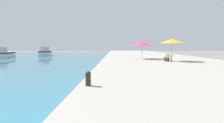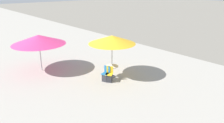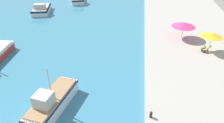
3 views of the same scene
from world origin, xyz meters
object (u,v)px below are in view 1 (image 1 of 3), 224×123
cafe_umbrella_white (142,44)px  cafe_table (171,57)px  mooring_bollard (88,78)px  cafe_chair_left (166,59)px  cafe_umbrella_pink (172,41)px  cafe_chair_right (167,59)px  fishing_boat_distant (45,52)px  fishing_boat_far (2,54)px

cafe_umbrella_white → cafe_table: size_ratio=4.36×
cafe_table → mooring_bollard: (-8.02, -13.48, -0.18)m
cafe_umbrella_white → cafe_chair_left: cafe_umbrella_white is taller
cafe_umbrella_pink → mooring_bollard: bearing=-120.8°
mooring_bollard → cafe_umbrella_white: bearing=73.7°
mooring_bollard → cafe_chair_right: bearing=60.3°
fishing_boat_distant → cafe_chair_left: bearing=-60.8°
cafe_umbrella_pink → cafe_chair_right: 2.23m
fishing_boat_distant → cafe_table: (24.40, -22.86, 0.23)m
cafe_umbrella_white → mooring_bollard: bearing=-106.3°
cafe_umbrella_pink → cafe_table: size_ratio=3.60×
fishing_boat_distant → cafe_chair_right: 33.32m
cafe_umbrella_white → cafe_table: (2.92, -3.97, -1.62)m
fishing_boat_far → mooring_bollard: size_ratio=10.19×
fishing_boat_far → mooring_bollard: fishing_boat_far is taller
fishing_boat_distant → cafe_umbrella_white: bearing=-57.9°
fishing_boat_distant → cafe_chair_left: fishing_boat_distant is taller
cafe_umbrella_pink → cafe_chair_right: size_ratio=3.16×
cafe_table → cafe_umbrella_pink: bearing=48.2°
fishing_boat_far → cafe_chair_left: fishing_boat_far is taller
cafe_umbrella_white → cafe_chair_left: (2.23, -4.21, -1.83)m
cafe_umbrella_pink → cafe_table: (-0.06, -0.07, -1.87)m
cafe_umbrella_white → mooring_bollard: cafe_umbrella_white is taller
fishing_boat_far → cafe_chair_left: bearing=-39.7°
cafe_chair_left → mooring_bollard: (-7.33, -13.25, 0.02)m
fishing_boat_distant → mooring_bollard: size_ratio=11.77×
cafe_umbrella_white → cafe_table: cafe_umbrella_white is taller
cafe_table → cafe_chair_left: size_ratio=0.88×
fishing_boat_far → cafe_umbrella_pink: fishing_boat_far is taller
cafe_chair_right → mooring_bollard: size_ratio=1.39×
cafe_chair_right → fishing_boat_distant: bearing=8.9°
cafe_umbrella_pink → cafe_table: cafe_umbrella_pink is taller
fishing_boat_distant → cafe_umbrella_pink: bearing=-59.6°
cafe_chair_left → cafe_chair_right: bearing=-171.2°
fishing_boat_distant → mooring_bollard: bearing=-82.3°
cafe_chair_left → cafe_chair_right: size_ratio=1.00×
cafe_umbrella_pink → fishing_boat_far: bearing=154.9°
cafe_table → cafe_chair_right: 0.75m
cafe_table → fishing_boat_distant: bearing=136.9°
cafe_umbrella_pink → mooring_bollard: (-8.08, -13.56, -2.05)m
cafe_umbrella_white → cafe_chair_left: size_ratio=3.83×
fishing_boat_far → cafe_table: 32.88m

